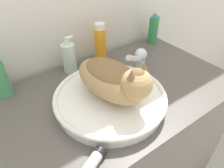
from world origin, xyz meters
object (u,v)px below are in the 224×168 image
Objects in this scene: cat at (113,79)px; soap_pump_bottle at (69,58)px; shampoo_bottle_tall at (100,44)px; spray_bottle_trigger at (153,29)px; faucet at (139,59)px.

cat is 0.32m from soap_pump_bottle.
shampoo_bottle_tall is at bearing 144.95° from cat.
soap_pump_bottle is at bearing 174.44° from cat.
soap_pump_bottle is at bearing 180.00° from spray_bottle_trigger.
faucet is 0.22m from shampoo_bottle_tall.
soap_pump_bottle reaches higher than faucet.
cat is 2.07× the size of faucet.
faucet is 0.87× the size of spray_bottle_trigger.
shampoo_bottle_tall is (-0.37, 0.00, 0.01)m from spray_bottle_trigger.
faucet is (0.23, 0.12, -0.05)m from cat.
cat reaches higher than shampoo_bottle_tall.
spray_bottle_trigger is at bearing 0.00° from soap_pump_bottle.
soap_pump_bottle is 0.97× the size of spray_bottle_trigger.
faucet is 0.89× the size of soap_pump_bottle.
spray_bottle_trigger is at bearing 0.00° from shampoo_bottle_tall.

